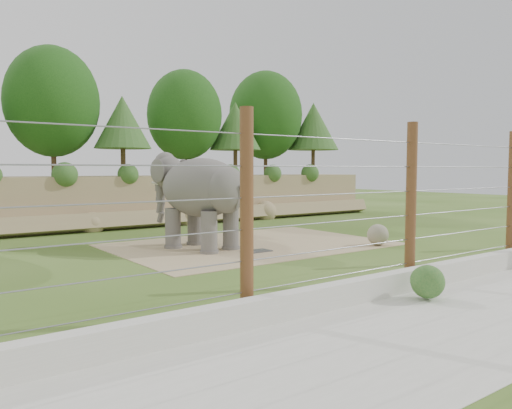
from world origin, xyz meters
TOP-DOWN VIEW (x-y plane):
  - ground at (0.00, 0.00)m, footprint 90.00×90.00m
  - back_embankment at (0.59, 12.68)m, footprint 30.00×5.52m
  - dirt_patch at (0.50, 3.00)m, footprint 10.00×7.00m
  - drain_grate at (-0.34, 1.51)m, footprint 1.00×0.60m
  - elephant at (-1.52, 3.21)m, footprint 2.83×4.52m
  - stone_ball at (4.13, -0.03)m, footprint 0.79×0.79m
  - retaining_wall at (0.00, -5.00)m, footprint 26.00×0.35m
  - walkway at (0.00, -7.00)m, footprint 26.00×4.00m
  - barrier_fence at (0.00, -4.50)m, footprint 20.26×0.26m
  - walkway_shrub at (-1.28, -5.80)m, footprint 0.76×0.76m

SIDE VIEW (x-z plane):
  - ground at x=0.00m, z-range 0.00..0.00m
  - walkway at x=0.00m, z-range 0.00..0.01m
  - dirt_patch at x=0.50m, z-range 0.00..0.02m
  - drain_grate at x=-0.34m, z-range 0.02..0.05m
  - retaining_wall at x=0.00m, z-range 0.00..0.50m
  - walkway_shrub at x=-1.28m, z-range 0.01..0.77m
  - stone_ball at x=4.13m, z-range 0.02..0.81m
  - elephant at x=-1.52m, z-range 0.00..3.39m
  - barrier_fence at x=0.00m, z-range 0.00..4.00m
  - back_embankment at x=0.59m, z-range -0.42..8.35m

